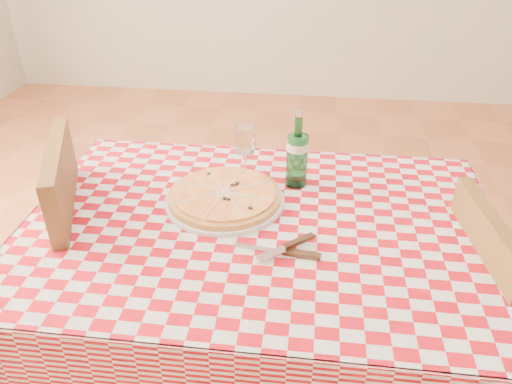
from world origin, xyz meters
The scene contains 8 objects.
dining_table centered at (0.00, 0.00, 0.66)m, with size 1.20×0.80×0.75m.
tablecloth centered at (0.00, 0.00, 0.75)m, with size 1.30×0.90×0.01m, color #9A0913.
chair_near centered at (0.67, -0.04, 0.49)m, with size 0.44×0.44×0.86m.
chair_far centered at (-0.66, -0.02, 0.54)m, with size 0.55×0.55×0.95m.
pizza_plate centered at (-0.12, 0.09, 0.78)m, with size 0.35×0.35×0.05m, color #C48E41, non-canonical shape.
water_bottle centered at (0.08, 0.22, 0.88)m, with size 0.07×0.07×0.24m, color #18622A, non-canonical shape.
wine_glass centered at (-0.08, 0.27, 0.84)m, with size 0.06×0.06×0.16m, color white, non-canonical shape.
cutlery centered at (0.07, -0.13, 0.77)m, with size 0.24×0.20×0.03m, color silver, non-canonical shape.
Camera 1 is at (0.13, -1.11, 1.55)m, focal length 35.00 mm.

